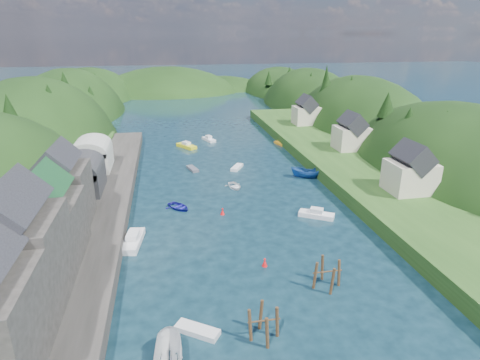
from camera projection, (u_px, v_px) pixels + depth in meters
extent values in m
plane|color=black|center=(222.00, 163.00, 88.00)|extent=(600.00, 600.00, 0.00)
ellipsoid|color=black|center=(41.00, 177.00, 106.46)|extent=(44.00, 75.56, 52.00)
ellipsoid|color=black|center=(73.00, 137.00, 145.93)|extent=(44.00, 75.56, 48.19)
ellipsoid|color=black|center=(91.00, 111.00, 184.15)|extent=(44.00, 75.56, 39.00)
ellipsoid|color=black|center=(453.00, 214.00, 81.81)|extent=(36.00, 75.56, 44.49)
ellipsoid|color=black|center=(357.00, 157.00, 121.72)|extent=(36.00, 75.56, 48.00)
ellipsoid|color=black|center=(309.00, 125.00, 161.21)|extent=(36.00, 75.56, 44.49)
ellipsoid|color=black|center=(280.00, 104.00, 199.48)|extent=(36.00, 75.56, 36.00)
ellipsoid|color=black|center=(168.00, 112.00, 200.51)|extent=(80.00, 60.00, 44.00)
ellipsoid|color=black|center=(221.00, 110.00, 215.25)|extent=(70.00, 56.00, 36.00)
cone|color=black|center=(9.00, 112.00, 77.01)|extent=(4.18, 4.18, 6.89)
cone|color=black|center=(49.00, 98.00, 92.11)|extent=(4.73, 4.73, 6.28)
cone|color=black|center=(40.00, 92.00, 99.70)|extent=(4.34, 4.34, 6.87)
cone|color=black|center=(68.00, 105.00, 109.04)|extent=(5.28, 5.28, 5.44)
cone|color=black|center=(64.00, 84.00, 120.50)|extent=(4.77, 4.77, 7.16)
cone|color=black|center=(90.00, 94.00, 127.31)|extent=(4.07, 4.07, 5.39)
cone|color=black|center=(77.00, 83.00, 140.90)|extent=(4.56, 4.56, 9.45)
cone|color=black|center=(77.00, 87.00, 148.05)|extent=(4.75, 4.75, 6.10)
cone|color=black|center=(96.00, 82.00, 158.33)|extent=(4.27, 4.27, 6.98)
cone|color=black|center=(445.00, 126.00, 74.11)|extent=(5.03, 5.03, 5.81)
cone|color=black|center=(408.00, 124.00, 79.58)|extent=(5.29, 5.29, 6.68)
cone|color=black|center=(387.00, 104.00, 87.74)|extent=(4.07, 4.07, 5.48)
cone|color=black|center=(370.00, 110.00, 102.41)|extent=(3.40, 3.40, 6.12)
cone|color=black|center=(351.00, 91.00, 113.07)|extent=(4.94, 4.94, 8.96)
cone|color=black|center=(327.00, 85.00, 119.29)|extent=(5.25, 5.25, 6.79)
cone|color=black|center=(326.00, 79.00, 130.97)|extent=(3.36, 3.36, 9.01)
cone|color=black|center=(311.00, 82.00, 143.83)|extent=(4.57, 4.57, 6.70)
cone|color=black|center=(303.00, 81.00, 155.09)|extent=(3.59, 3.59, 6.98)
cone|color=black|center=(289.00, 73.00, 165.24)|extent=(4.14, 4.14, 5.55)
cone|color=black|center=(269.00, 78.00, 175.51)|extent=(3.83, 3.83, 5.99)
cube|color=#2D2B28|center=(81.00, 230.00, 55.83)|extent=(12.00, 110.00, 2.00)
cube|color=#234719|center=(27.00, 233.00, 54.53)|extent=(12.00, 110.00, 2.50)
cube|color=#2D2B28|center=(19.00, 262.00, 37.90)|extent=(8.00, 9.00, 9.00)
cube|color=black|center=(7.00, 209.00, 36.02)|extent=(5.88, 9.36, 5.88)
cube|color=#2D2B28|center=(46.00, 228.00, 46.55)|extent=(8.00, 9.00, 7.00)
cube|color=#1E592D|center=(39.00, 193.00, 45.02)|extent=(5.88, 9.36, 5.88)
cube|color=#2D2B28|center=(62.00, 196.00, 54.69)|extent=(7.00, 8.00, 8.00)
cube|color=black|center=(57.00, 162.00, 53.03)|extent=(5.15, 8.32, 5.15)
cube|color=#2D2D30|center=(81.00, 180.00, 66.45)|extent=(7.00, 9.00, 4.00)
cylinder|color=#2D2D30|center=(79.00, 168.00, 65.77)|extent=(7.00, 9.00, 7.00)
cube|color=#B2B2A8|center=(92.00, 159.00, 77.53)|extent=(7.00, 9.00, 4.00)
cylinder|color=#B2B2A8|center=(91.00, 149.00, 76.85)|extent=(7.00, 9.00, 7.00)
cube|color=#234719|center=(348.00, 166.00, 82.67)|extent=(16.00, 120.00, 2.40)
cube|color=beige|center=(410.00, 177.00, 65.12)|extent=(7.00, 6.00, 5.00)
cube|color=black|center=(413.00, 157.00, 63.97)|extent=(5.15, 6.24, 5.15)
cube|color=beige|center=(351.00, 138.00, 89.47)|extent=(7.00, 6.00, 5.00)
cube|color=black|center=(352.00, 123.00, 88.32)|extent=(5.15, 6.24, 5.15)
cube|color=beige|center=(306.00, 115.00, 114.23)|extent=(7.00, 6.00, 5.00)
cube|color=black|center=(307.00, 104.00, 113.08)|extent=(5.15, 6.24, 5.15)
cylinder|color=#382314|center=(277.00, 324.00, 37.22)|extent=(0.32, 0.32, 3.92)
cylinder|color=#382314|center=(261.00, 317.00, 38.18)|extent=(0.32, 0.32, 3.92)
cylinder|color=#382314|center=(250.00, 328.00, 36.78)|extent=(0.32, 0.32, 3.92)
cylinder|color=#382314|center=(267.00, 336.00, 35.82)|extent=(0.32, 0.32, 3.92)
cylinder|color=#382314|center=(264.00, 321.00, 36.78)|extent=(3.07, 0.16, 0.16)
cylinder|color=#382314|center=(339.00, 275.00, 44.88)|extent=(0.32, 0.32, 3.88)
cylinder|color=#382314|center=(322.00, 270.00, 45.94)|extent=(0.32, 0.32, 3.88)
cylinder|color=#382314|center=(315.00, 278.00, 44.39)|extent=(0.32, 0.32, 3.88)
cylinder|color=#382314|center=(332.00, 284.00, 43.33)|extent=(0.32, 0.32, 3.88)
cylinder|color=#382314|center=(327.00, 272.00, 44.42)|extent=(3.40, 0.16, 0.16)
cone|color=red|center=(265.00, 263.00, 48.93)|extent=(0.70, 0.70, 0.90)
sphere|color=red|center=(265.00, 259.00, 48.76)|extent=(0.30, 0.30, 0.30)
cone|color=red|center=(222.00, 212.00, 62.95)|extent=(0.70, 0.70, 0.90)
sphere|color=red|center=(222.00, 209.00, 62.78)|extent=(0.30, 0.30, 0.30)
imported|color=#1A4992|center=(305.00, 173.00, 78.72)|extent=(6.18, 4.36, 2.24)
imported|color=#1C1A91|center=(179.00, 207.00, 65.13)|extent=(5.30, 5.54, 0.93)
cube|color=yellow|center=(186.00, 146.00, 100.01)|extent=(5.01, 6.03, 0.84)
cube|color=silver|center=(186.00, 143.00, 99.73)|extent=(2.32, 2.50, 0.70)
cube|color=white|center=(209.00, 140.00, 106.48)|extent=(3.34, 5.27, 0.70)
cube|color=silver|center=(209.00, 137.00, 106.23)|extent=(1.71, 2.05, 0.70)
imported|color=silver|center=(169.00, 360.00, 33.54)|extent=(2.74, 6.47, 2.45)
cube|color=silver|center=(197.00, 330.00, 38.04)|extent=(4.39, 3.60, 0.61)
cube|color=#50525C|center=(193.00, 169.00, 83.68)|extent=(2.44, 4.28, 0.57)
imported|color=white|center=(235.00, 186.00, 74.06)|extent=(3.69, 4.65, 0.87)
cube|color=white|center=(316.00, 215.00, 62.14)|extent=(5.52, 4.30, 0.75)
cube|color=silver|center=(317.00, 210.00, 61.88)|extent=(2.25, 2.04, 0.70)
cube|color=white|center=(237.00, 167.00, 84.40)|extent=(3.38, 4.49, 0.61)
cube|color=orange|center=(280.00, 144.00, 102.89)|extent=(2.28, 4.26, 0.57)
cube|color=silver|center=(133.00, 241.00, 54.14)|extent=(3.02, 6.66, 0.90)
cube|color=silver|center=(133.00, 236.00, 53.85)|extent=(1.79, 2.44, 0.70)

